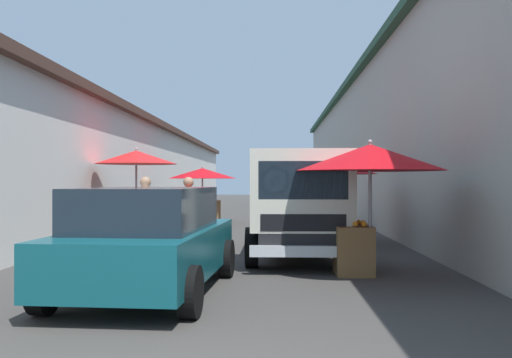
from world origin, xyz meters
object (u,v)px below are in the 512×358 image
Objects in this scene: parked_scooter at (341,214)px; plastic_stool at (162,224)px; vendor_by_crates at (145,210)px; hatchback_car at (149,240)px; fruit_stall_near_left at (204,180)px; vendor_in_shade at (188,209)px; delivery_truck at (299,207)px; fruit_stall_mid_lane at (137,170)px; fruit_stall_far_left at (368,170)px; fruit_stall_near_right at (331,177)px.

plastic_stool is (-2.59, 5.37, -0.12)m from parked_scooter.
hatchback_car is at bearing -165.76° from vendor_by_crates.
fruit_stall_near_left is 8.13m from vendor_in_shade.
fruit_stall_near_left is 1.45× the size of parked_scooter.
delivery_truck is 11.31× the size of plastic_stool.
fruit_stall_mid_lane is 1.00× the size of fruit_stall_far_left.
vendor_in_shade is at bearing -145.73° from fruit_stall_mid_lane.
parked_scooter is (4.34, -0.75, -1.19)m from fruit_stall_near_right.
fruit_stall_mid_lane is 7.24m from fruit_stall_far_left.
plastic_stool is (6.48, 4.72, -1.40)m from fruit_stall_far_left.
delivery_truck is 3.02× the size of vendor_by_crates.
fruit_stall_near_right is (4.72, 0.10, -0.09)m from fruit_stall_far_left.
delivery_truck reaches higher than parked_scooter.
fruit_stall_near_left is 8.54m from vendor_by_crates.
fruit_stall_near_right reaches higher than delivery_truck.
vendor_by_crates reaches higher than hatchback_car.
fruit_stall_far_left reaches higher than vendor_in_shade.
vendor_by_crates reaches higher than parked_scooter.
plastic_stool is (-4.19, 0.65, -1.24)m from fruit_stall_near_left.
fruit_stall_far_left is at bearing 175.90° from parked_scooter.
parked_scooter is at bearing -4.10° from fruit_stall_far_left.
vendor_in_shade is 4.17m from plastic_stool.
parked_scooter is at bearing -34.75° from vendor_by_crates.
fruit_stall_mid_lane is at bearing 47.70° from delivery_truck.
fruit_stall_far_left reaches higher than fruit_stall_near_left.
vendor_by_crates is at bearing 14.24° from hatchback_car.
fruit_stall_near_right reaches higher than vendor_in_shade.
hatchback_car is at bearing 153.20° from fruit_stall_near_right.
fruit_stall_mid_lane is at bearing 124.25° from parked_scooter.
vendor_in_shade reaches higher than hatchback_car.
fruit_stall_near_right is 3.93m from vendor_in_shade.
fruit_stall_near_right is at bearing -16.21° from delivery_truck.
fruit_stall_mid_lane is 3.23m from vendor_in_shade.
parked_scooter reaches higher than plastic_stool.
delivery_truck is at bearing -102.06° from vendor_by_crates.
delivery_truck is at bearing -132.30° from fruit_stall_mid_lane.
fruit_stall_near_left is at bearing 3.96° from hatchback_car.
vendor_in_shade is (-8.07, -0.73, -0.62)m from fruit_stall_near_left.
delivery_truck is 6.25m from plastic_stool.
fruit_stall_near_right is 0.46× the size of delivery_truck.
fruit_stall_near_right is 1.40× the size of vendor_in_shade.
fruit_stall_far_left is at bearing -144.80° from delivery_truck.
fruit_stall_near_left is (10.66, 4.07, -0.16)m from fruit_stall_far_left.
delivery_truck is at bearing -161.75° from fruit_stall_near_left.
hatchback_car is 2.37× the size of parked_scooter.
fruit_stall_far_left is 4.74m from vendor_by_crates.
fruit_stall_far_left is at bearing -159.10° from fruit_stall_near_left.
fruit_stall_mid_lane is 5.01m from fruit_stall_near_right.
fruit_stall_far_left is at bearing -178.74° from fruit_stall_near_right.
fruit_stall_near_right reaches higher than fruit_stall_far_left.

